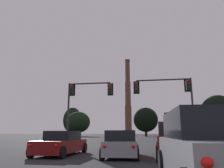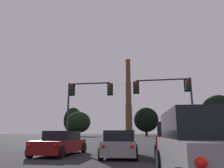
# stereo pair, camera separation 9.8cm
# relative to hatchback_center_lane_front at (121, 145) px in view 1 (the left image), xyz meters

# --- Properties ---
(hatchback_center_lane_front) EXTENTS (2.09, 4.18, 1.44)m
(hatchback_center_lane_front) POSITION_rel_hatchback_center_lane_front_xyz_m (0.00, 0.00, 0.00)
(hatchback_center_lane_front) COLOR gray
(hatchback_center_lane_front) RESTS_ON ground_plane
(sedan_left_lane_front) EXTENTS (2.09, 4.74, 1.43)m
(sedan_left_lane_front) POSITION_rel_hatchback_center_lane_front_xyz_m (-3.77, 0.72, 0.00)
(sedan_left_lane_front) COLOR maroon
(sedan_left_lane_front) RESTS_ON ground_plane
(suv_right_lane_second) EXTENTS (2.32, 4.98, 1.86)m
(suv_right_lane_second) POSITION_rel_hatchback_center_lane_front_xyz_m (2.92, -6.56, 0.23)
(suv_right_lane_second) COLOR gray
(suv_right_lane_second) RESTS_ON ground_plane
(suv_right_lane_front) EXTENTS (2.32, 4.98, 1.86)m
(suv_right_lane_front) POSITION_rel_hatchback_center_lane_front_xyz_m (2.94, 0.11, 0.23)
(suv_right_lane_front) COLOR maroon
(suv_right_lane_front) RESTS_ON ground_plane
(traffic_light_overhead_left) EXTENTS (4.72, 0.50, 6.28)m
(traffic_light_overhead_left) POSITION_rel_hatchback_center_lane_front_xyz_m (-4.81, 8.39, 4.11)
(traffic_light_overhead_left) COLOR #2D2D30
(traffic_light_overhead_left) RESTS_ON ground_plane
(traffic_light_overhead_right) EXTENTS (5.53, 0.50, 6.34)m
(traffic_light_overhead_right) POSITION_rel_hatchback_center_lane_front_xyz_m (3.85, 8.20, 4.18)
(traffic_light_overhead_right) COLOR #2D2D30
(traffic_light_overhead_right) RESTS_ON ground_plane
(traffic_light_far_right) EXTENTS (0.78, 0.50, 5.36)m
(traffic_light_far_right) POSITION_rel_hatchback_center_lane_front_xyz_m (5.36, 32.62, 2.87)
(traffic_light_far_right) COLOR #2D2D30
(traffic_light_far_right) RESTS_ON ground_plane
(smokestack) EXTENTS (7.27, 7.27, 52.98)m
(smokestack) POSITION_rel_hatchback_center_lane_front_xyz_m (-11.01, 137.65, 20.10)
(smokestack) COLOR #523427
(smokestack) RESTS_ON ground_plane
(treeline_left_mid) EXTENTS (7.86, 7.07, 12.04)m
(treeline_left_mid) POSITION_rel_hatchback_center_lane_front_xyz_m (-30.06, 78.08, 5.98)
(treeline_left_mid) COLOR black
(treeline_left_mid) RESTS_ON ground_plane
(treeline_far_right) EXTENTS (13.46, 12.12, 15.55)m
(treeline_far_right) POSITION_rel_hatchback_center_lane_front_xyz_m (28.49, 76.06, 7.51)
(treeline_far_right) COLOR black
(treeline_far_right) RESTS_ON ground_plane
(treeline_center_left) EXTENTS (9.46, 8.51, 9.50)m
(treeline_center_left) POSITION_rel_hatchback_center_lane_front_xyz_m (-25.29, 71.19, 4.74)
(treeline_center_left) COLOR black
(treeline_center_left) RESTS_ON ground_plane
(treeline_right_mid) EXTENTS (9.21, 8.29, 10.77)m
(treeline_right_mid) POSITION_rel_hatchback_center_lane_front_xyz_m (1.00, 71.87, 5.52)
(treeline_right_mid) COLOR black
(treeline_right_mid) RESTS_ON ground_plane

